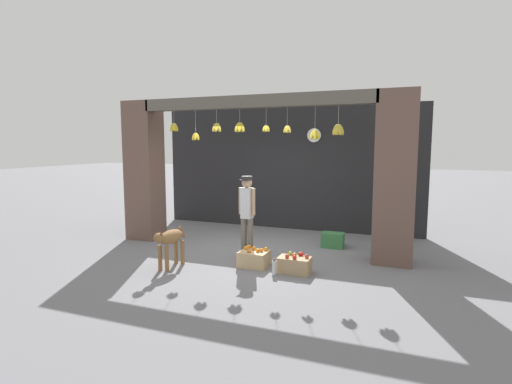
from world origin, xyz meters
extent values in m
plane|color=slate|center=(0.00, 0.00, 0.00)|extent=(60.00, 60.00, 0.00)
cube|color=#232326|center=(0.00, 2.52, 1.54)|extent=(6.67, 0.12, 3.09)
cube|color=brown|center=(-2.69, 0.30, 1.54)|extent=(0.70, 0.60, 3.09)
cube|color=brown|center=(2.69, 0.30, 1.54)|extent=(0.70, 0.60, 3.09)
cube|color=#5B564C|center=(0.00, 0.12, 2.97)|extent=(4.77, 0.24, 0.24)
cylinder|color=#B2AD99|center=(-1.78, 0.16, 2.71)|extent=(0.01, 0.01, 0.26)
ellipsoid|color=yellow|center=(-1.74, 0.16, 2.50)|extent=(0.12, 0.07, 0.19)
ellipsoid|color=yellow|center=(-1.76, 0.19, 2.50)|extent=(0.10, 0.11, 0.19)
ellipsoid|color=yellow|center=(-1.79, 0.20, 2.50)|extent=(0.08, 0.12, 0.19)
ellipsoid|color=yellow|center=(-1.83, 0.18, 2.50)|extent=(0.12, 0.09, 0.19)
ellipsoid|color=yellow|center=(-1.83, 0.14, 2.50)|extent=(0.12, 0.09, 0.19)
ellipsoid|color=yellow|center=(-1.79, 0.11, 2.50)|extent=(0.08, 0.12, 0.19)
ellipsoid|color=yellow|center=(-1.76, 0.12, 2.50)|extent=(0.10, 0.11, 0.19)
cylinder|color=#B2AD99|center=(-1.21, 0.07, 2.61)|extent=(0.01, 0.01, 0.47)
ellipsoid|color=yellow|center=(-1.17, 0.07, 2.30)|extent=(0.11, 0.06, 0.17)
ellipsoid|color=yellow|center=(-1.20, 0.11, 2.30)|extent=(0.08, 0.11, 0.18)
ellipsoid|color=yellow|center=(-1.25, 0.10, 2.30)|extent=(0.10, 0.09, 0.18)
ellipsoid|color=yellow|center=(-1.25, 0.05, 2.30)|extent=(0.10, 0.09, 0.18)
ellipsoid|color=yellow|center=(-1.20, 0.03, 2.30)|extent=(0.08, 0.11, 0.18)
cylinder|color=#B2AD99|center=(-0.74, 0.09, 2.71)|extent=(0.01, 0.01, 0.28)
ellipsoid|color=gold|center=(-0.69, 0.09, 2.48)|extent=(0.13, 0.07, 0.19)
ellipsoid|color=gold|center=(-0.72, 0.14, 2.48)|extent=(0.09, 0.12, 0.20)
ellipsoid|color=gold|center=(-0.78, 0.12, 2.48)|extent=(0.12, 0.10, 0.20)
ellipsoid|color=gold|center=(-0.78, 0.06, 2.48)|extent=(0.12, 0.10, 0.20)
ellipsoid|color=gold|center=(-0.72, 0.04, 2.48)|extent=(0.09, 0.12, 0.20)
cylinder|color=#B2AD99|center=(-0.27, 0.16, 2.71)|extent=(0.01, 0.01, 0.27)
ellipsoid|color=yellow|center=(-0.21, 0.16, 2.48)|extent=(0.14, 0.07, 0.21)
ellipsoid|color=yellow|center=(-0.25, 0.21, 2.48)|extent=(0.10, 0.14, 0.22)
ellipsoid|color=yellow|center=(-0.31, 0.19, 2.48)|extent=(0.13, 0.11, 0.22)
ellipsoid|color=yellow|center=(-0.31, 0.13, 2.48)|extent=(0.13, 0.11, 0.22)
ellipsoid|color=yellow|center=(-0.25, 0.11, 2.48)|extent=(0.10, 0.14, 0.22)
cylinder|color=#B2AD99|center=(0.30, 0.14, 2.68)|extent=(0.01, 0.01, 0.33)
ellipsoid|color=yellow|center=(0.33, 0.14, 2.45)|extent=(0.10, 0.05, 0.15)
ellipsoid|color=yellow|center=(0.31, 0.18, 2.45)|extent=(0.07, 0.09, 0.15)
ellipsoid|color=yellow|center=(0.27, 0.17, 2.45)|extent=(0.09, 0.08, 0.15)
ellipsoid|color=yellow|center=(0.27, 0.12, 2.45)|extent=(0.09, 0.08, 0.15)
ellipsoid|color=yellow|center=(0.31, 0.11, 2.45)|extent=(0.07, 0.09, 0.15)
cylinder|color=#B2AD99|center=(0.72, 0.16, 2.67)|extent=(0.01, 0.01, 0.35)
ellipsoid|color=gold|center=(0.75, 0.16, 2.43)|extent=(0.10, 0.05, 0.15)
ellipsoid|color=gold|center=(0.72, 0.20, 2.43)|extent=(0.05, 0.10, 0.15)
ellipsoid|color=gold|center=(0.68, 0.16, 2.43)|extent=(0.10, 0.05, 0.15)
ellipsoid|color=gold|center=(0.72, 0.13, 2.43)|extent=(0.05, 0.10, 0.15)
cylinder|color=#B2AD99|center=(1.26, 0.10, 2.63)|extent=(0.01, 0.01, 0.44)
ellipsoid|color=yellow|center=(1.31, 0.10, 2.32)|extent=(0.13, 0.07, 0.19)
ellipsoid|color=yellow|center=(1.28, 0.15, 2.32)|extent=(0.09, 0.12, 0.20)
ellipsoid|color=yellow|center=(1.23, 0.13, 2.32)|extent=(0.12, 0.10, 0.20)
ellipsoid|color=yellow|center=(1.23, 0.07, 2.32)|extent=(0.12, 0.10, 0.20)
ellipsoid|color=yellow|center=(1.28, 0.06, 2.32)|extent=(0.09, 0.12, 0.20)
cylinder|color=#B2AD99|center=(1.70, 0.07, 2.67)|extent=(0.01, 0.01, 0.35)
ellipsoid|color=gold|center=(1.75, 0.07, 2.40)|extent=(0.14, 0.08, 0.22)
ellipsoid|color=gold|center=(1.73, 0.11, 2.40)|extent=(0.12, 0.13, 0.23)
ellipsoid|color=gold|center=(1.68, 0.12, 2.40)|extent=(0.09, 0.14, 0.22)
ellipsoid|color=gold|center=(1.65, 0.09, 2.40)|extent=(0.14, 0.11, 0.22)
ellipsoid|color=gold|center=(1.65, 0.05, 2.40)|extent=(0.14, 0.11, 0.22)
ellipsoid|color=gold|center=(1.68, 0.02, 2.40)|extent=(0.09, 0.14, 0.22)
ellipsoid|color=gold|center=(1.73, 0.03, 2.40)|extent=(0.12, 0.13, 0.23)
ellipsoid|color=olive|center=(-0.90, -1.40, 0.55)|extent=(0.27, 0.61, 0.24)
cylinder|color=olive|center=(-0.84, -1.62, 0.22)|extent=(0.07, 0.07, 0.44)
cylinder|color=olive|center=(-0.98, -1.62, 0.22)|extent=(0.07, 0.07, 0.44)
cylinder|color=olive|center=(-0.81, -1.17, 0.22)|extent=(0.07, 0.07, 0.44)
cylinder|color=olive|center=(-0.96, -1.17, 0.22)|extent=(0.07, 0.07, 0.44)
ellipsoid|color=olive|center=(-0.92, -1.72, 0.60)|extent=(0.16, 0.23, 0.16)
cone|color=brown|center=(-0.87, -1.72, 0.69)|extent=(0.05, 0.05, 0.07)
cone|color=brown|center=(-0.97, -1.72, 0.69)|extent=(0.05, 0.05, 0.07)
cylinder|color=olive|center=(-0.88, -1.07, 0.57)|extent=(0.06, 0.19, 0.24)
cylinder|color=#6B665B|center=(0.18, -0.39, 0.38)|extent=(0.11, 0.11, 0.77)
cylinder|color=#6B665B|center=(0.04, -0.37, 0.38)|extent=(0.11, 0.11, 0.77)
cube|color=silver|center=(0.11, -0.38, 1.05)|extent=(0.22, 0.19, 0.57)
cylinder|color=tan|center=(0.25, -0.39, 1.09)|extent=(0.06, 0.06, 0.51)
cylinder|color=tan|center=(-0.03, -0.36, 1.09)|extent=(0.06, 0.06, 0.51)
sphere|color=tan|center=(0.11, -0.38, 1.44)|extent=(0.20, 0.20, 0.20)
cylinder|color=#2D2D2D|center=(0.11, -0.38, 1.52)|extent=(0.20, 0.20, 0.07)
cube|color=#2D2D2D|center=(0.10, -0.48, 1.49)|extent=(0.18, 0.13, 0.01)
cube|color=tan|center=(0.43, -0.81, 0.14)|extent=(0.49, 0.44, 0.27)
sphere|color=orange|center=(0.51, -0.85, 0.30)|extent=(0.07, 0.07, 0.07)
sphere|color=orange|center=(0.56, -0.81, 0.30)|extent=(0.07, 0.07, 0.07)
sphere|color=orange|center=(0.60, -0.70, 0.30)|extent=(0.07, 0.07, 0.07)
sphere|color=orange|center=(0.24, -0.75, 0.30)|extent=(0.07, 0.07, 0.07)
sphere|color=orange|center=(0.26, -0.65, 0.30)|extent=(0.07, 0.07, 0.07)
sphere|color=orange|center=(0.39, -0.73, 0.30)|extent=(0.07, 0.07, 0.07)
sphere|color=orange|center=(0.37, -0.93, 0.30)|extent=(0.07, 0.07, 0.07)
cube|color=tan|center=(1.19, -0.90, 0.13)|extent=(0.54, 0.35, 0.27)
sphere|color=red|center=(1.22, -1.01, 0.30)|extent=(0.07, 0.07, 0.07)
sphere|color=#99B238|center=(1.18, -0.85, 0.30)|extent=(0.07, 0.07, 0.07)
sphere|color=red|center=(1.25, -0.77, 0.30)|extent=(0.07, 0.07, 0.07)
sphere|color=#99B238|center=(1.08, -0.78, 0.30)|extent=(0.07, 0.07, 0.07)
sphere|color=red|center=(1.27, -0.77, 0.30)|extent=(0.07, 0.07, 0.07)
sphere|color=red|center=(1.39, -0.88, 0.30)|extent=(0.07, 0.07, 0.07)
sphere|color=red|center=(1.08, -0.98, 0.30)|extent=(0.07, 0.07, 0.07)
sphere|color=red|center=(1.18, -0.91, 0.30)|extent=(0.07, 0.07, 0.07)
cube|color=#387A42|center=(1.48, 1.00, 0.15)|extent=(0.45, 0.32, 0.31)
cylinder|color=silver|center=(0.91, -1.14, 0.12)|extent=(0.07, 0.07, 0.24)
cylinder|color=black|center=(0.91, -1.14, 0.26)|extent=(0.04, 0.04, 0.03)
cylinder|color=black|center=(0.71, 2.45, 2.36)|extent=(0.36, 0.01, 0.36)
cylinder|color=white|center=(0.71, 2.44, 2.36)|extent=(0.34, 0.02, 0.34)
cube|color=black|center=(0.71, 2.43, 2.40)|extent=(0.01, 0.01, 0.09)
cube|color=black|center=(0.76, 2.43, 2.36)|extent=(0.13, 0.01, 0.01)
camera|label=1|loc=(2.95, -7.18, 2.15)|focal=28.00mm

